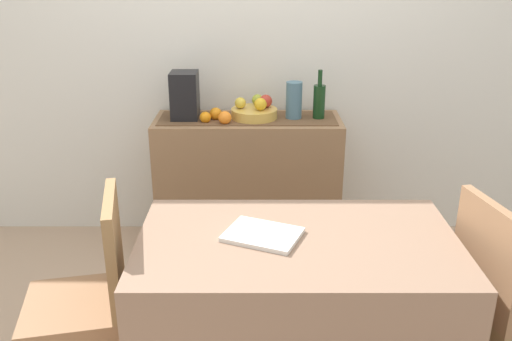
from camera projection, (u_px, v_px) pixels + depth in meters
name	position (u px, v px, depth m)	size (l,w,h in m)	color
ground_plane	(251.00, 332.00, 2.76)	(6.40, 6.40, 0.02)	tan
room_wall_rear	(252.00, 29.00, 3.36)	(6.40, 0.06, 2.70)	silver
sideboard_console	(248.00, 183.00, 3.46)	(1.13, 0.42, 0.85)	#906A49
table_runner	(247.00, 118.00, 3.30)	(1.07, 0.32, 0.01)	brown
fruit_bowl	(254.00, 113.00, 3.29)	(0.28, 0.28, 0.06)	gold
apple_rear	(260.00, 104.00, 3.23)	(0.07, 0.07, 0.07)	gold
apple_front	(265.00, 101.00, 3.30)	(0.08, 0.08, 0.08)	#B03425
apple_upper	(257.00, 100.00, 3.35)	(0.07, 0.07, 0.07)	#96A631
apple_right	(240.00, 103.00, 3.28)	(0.07, 0.07, 0.07)	gold
wine_bottle	(319.00, 101.00, 3.26)	(0.07, 0.07, 0.30)	#143416
coffee_maker	(184.00, 96.00, 3.25)	(0.16, 0.18, 0.29)	black
ceramic_vase	(293.00, 101.00, 3.26)	(0.10, 0.10, 0.23)	slate
orange_loose_near_bowl	(224.00, 118.00, 3.18)	(0.08, 0.08, 0.08)	orange
orange_loose_end	(215.00, 114.00, 3.27)	(0.08, 0.08, 0.08)	orange
orange_loose_mid	(205.00, 117.00, 3.21)	(0.07, 0.07, 0.07)	orange
dining_table	(295.00, 318.00, 2.24)	(1.25, 0.74, 0.74)	#886853
open_book	(262.00, 235.00, 2.12)	(0.28, 0.21, 0.02)	white
chair_near_window	(83.00, 339.00, 2.28)	(0.47, 0.47, 0.90)	#896040
chair_by_corner	(506.00, 339.00, 2.28)	(0.47, 0.47, 0.90)	olive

